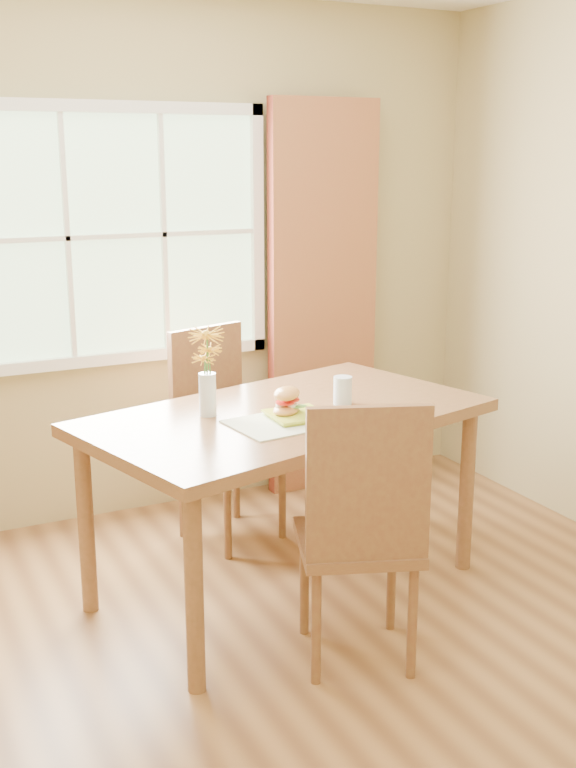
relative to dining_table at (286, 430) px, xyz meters
The scene contains 11 objects.
room 0.99m from the dining_table, 119.13° to the right, with size 4.24×3.84×2.74m.
window 1.45m from the dining_table, 107.90° to the left, with size 1.62×0.06×1.32m.
curtain_right 1.38m from the dining_table, 54.94° to the left, with size 0.65×0.08×2.20m, color maroon.
dining_table is the anchor object (origin of this frame).
chair_near 0.73m from the dining_table, 92.60° to the right, with size 0.57×0.57×1.07m.
chair_far 0.73m from the dining_table, 92.24° to the left, with size 0.56×0.56×1.07m.
placemat 0.20m from the dining_table, 115.55° to the right, with size 0.45×0.33×0.01m, color silver.
plate 0.16m from the dining_table, 95.46° to the right, with size 0.23×0.23×0.01m, color #B7C932.
croissant_sandwich 0.19m from the dining_table, 113.65° to the right, with size 0.18×0.18×0.12m.
water_glass 0.31m from the dining_table, ahead, with size 0.08×0.08×0.12m.
flower_vase 0.46m from the dining_table, 165.56° to the left, with size 0.15×0.15×0.38m.
Camera 1 is at (-1.24, -2.65, 1.91)m, focal length 42.00 mm.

